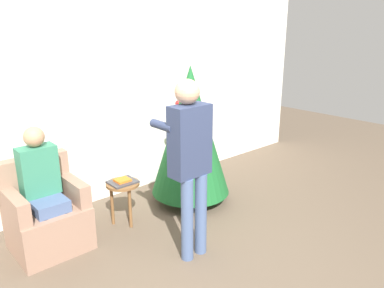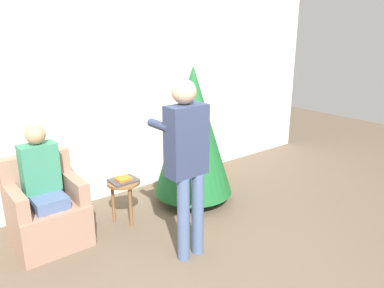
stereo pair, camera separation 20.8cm
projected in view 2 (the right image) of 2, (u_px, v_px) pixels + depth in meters
The scene contains 9 objects.
ground_plane at pixel (206, 283), 3.34m from camera, with size 14.00×14.00×0.00m, color brown.
wall_back at pixel (90, 98), 4.60m from camera, with size 8.00×0.06×2.70m.
christmas_tree at pixel (193, 131), 4.67m from camera, with size 1.00×1.00×1.76m.
armchair at pixel (47, 213), 3.89m from camera, with size 0.70×0.66×0.93m.
person_seated at pixel (44, 181), 3.77m from camera, with size 0.36×0.46×1.27m.
person_standing at pixel (187, 155), 3.49m from camera, with size 0.41×0.57×1.75m.
side_stool at pixel (124, 189), 4.29m from camera, with size 0.38×0.38×0.51m.
laptop at pixel (123, 180), 4.26m from camera, with size 0.30×0.25×0.02m.
book at pixel (123, 179), 4.26m from camera, with size 0.16×0.15×0.02m.
Camera 2 is at (-1.84, -2.13, 2.19)m, focal length 35.00 mm.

